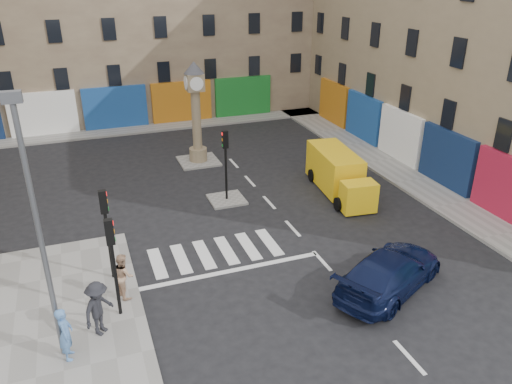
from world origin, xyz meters
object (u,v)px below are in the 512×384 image
yellow_van (338,173)px  pedestrian_tan (123,275)px  lamp_post (37,223)px  navy_sedan (390,271)px  traffic_light_left_far (106,221)px  pedestrian_dark (99,308)px  clock_pillar (196,107)px  traffic_light_left_near (112,253)px  traffic_light_island (226,154)px  pedestrian_blue (66,334)px

yellow_van → pedestrian_tan: 13.37m
lamp_post → navy_sedan: size_ratio=1.54×
traffic_light_left_far → pedestrian_dark: traffic_light_left_far is taller
clock_pillar → navy_sedan: size_ratio=1.13×
traffic_light_left_near → pedestrian_dark: size_ratio=1.90×
navy_sedan → traffic_light_island: bearing=-7.8°
yellow_van → traffic_light_island: bearing=177.5°
pedestrian_blue → pedestrian_dark: pedestrian_dark is taller
navy_sedan → pedestrian_blue: size_ratio=2.98×
navy_sedan → pedestrian_blue: (-11.48, 0.19, 0.27)m
pedestrian_blue → pedestrian_dark: (1.04, 0.83, 0.07)m
clock_pillar → yellow_van: size_ratio=1.02×
traffic_light_left_far → traffic_light_island: traffic_light_left_far is taller
pedestrian_dark → pedestrian_tan: bearing=14.3°
traffic_light_left_near → pedestrian_dark: 1.84m
pedestrian_blue → navy_sedan: bearing=-85.8°
yellow_van → pedestrian_blue: bearing=-142.5°
yellow_van → pedestrian_blue: yellow_van is taller
navy_sedan → pedestrian_tan: bearing=45.7°
traffic_light_left_near → pedestrian_tan: 1.92m
clock_pillar → pedestrian_tan: clock_pillar is taller
lamp_post → traffic_light_island: bearing=48.3°
traffic_light_island → pedestrian_dark: bearing=-129.1°
clock_pillar → pedestrian_dark: clock_pillar is taller
traffic_light_island → navy_sedan: bearing=-70.3°
clock_pillar → pedestrian_dark: size_ratio=3.13×
traffic_light_left_near → pedestrian_blue: size_ratio=2.04×
pedestrian_blue → pedestrian_tan: pedestrian_blue is taller
traffic_light_left_near → pedestrian_tan: bearing=73.6°
pedestrian_blue → lamp_post: bearing=41.6°
navy_sedan → yellow_van: (2.57, 8.70, 0.27)m
clock_pillar → pedestrian_tan: size_ratio=3.51×
clock_pillar → traffic_light_left_near: bearing=-114.5°
pedestrian_blue → traffic_light_left_far: bearing=-18.0°
navy_sedan → pedestrian_tan: size_ratio=3.11×
traffic_light_left_far → clock_pillar: clock_pillar is taller
traffic_light_island → pedestrian_dark: size_ratio=1.90×
traffic_light_island → clock_pillar: clock_pillar is taller
traffic_light_left_far → clock_pillar: size_ratio=0.61×
traffic_light_left_far → pedestrian_tan: size_ratio=2.13×
traffic_light_left_near → lamp_post: lamp_post is taller
traffic_light_left_near → pedestrian_tan: traffic_light_left_near is taller
traffic_light_left_far → lamp_post: bearing=-116.6°
traffic_light_left_near → traffic_light_island: 10.03m
traffic_light_left_far → yellow_van: size_ratio=0.62×
navy_sedan → pedestrian_tan: pedestrian_tan is taller
yellow_van → navy_sedan: bearing=-100.1°
traffic_light_left_near → yellow_van: bearing=29.1°
lamp_post → yellow_van: (14.22, 8.27, -3.74)m
traffic_light_left_far → navy_sedan: (9.75, -4.23, -1.84)m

